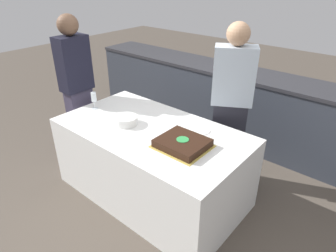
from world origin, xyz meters
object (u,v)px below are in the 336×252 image
wine_glass (94,98)px  person_seated_left (77,87)px  cake (183,143)px  person_cutting_cake (231,105)px  plate_stack (126,120)px

wine_glass → person_seated_left: person_seated_left is taller
cake → wine_glass: bearing=179.8°
wine_glass → person_seated_left: size_ratio=0.11×
person_cutting_cake → wine_glass: bearing=3.8°
wine_glass → plate_stack: bearing=-3.0°
person_cutting_cake → person_seated_left: size_ratio=1.00×
person_cutting_cake → person_seated_left: (-1.53, -0.72, 0.02)m
cake → wine_glass: 1.17m
cake → plate_stack: size_ratio=1.93×
cake → plate_stack: 0.66m
plate_stack → wine_glass: (-0.51, 0.03, 0.08)m
wine_glass → person_cutting_cake: 1.39m
cake → person_cutting_cake: bearing=90.0°
cake → person_seated_left: (-1.53, 0.06, 0.10)m
wine_glass → person_cutting_cake: person_cutting_cake is taller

